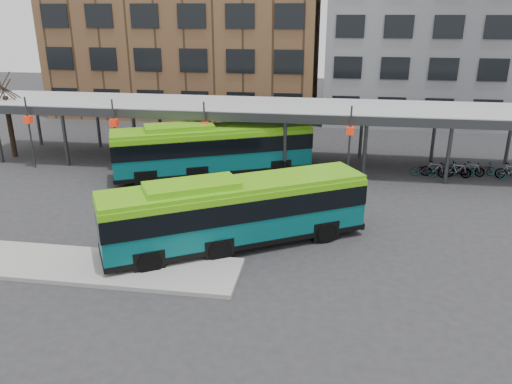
% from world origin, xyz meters
% --- Properties ---
extents(ground, '(120.00, 120.00, 0.00)m').
position_xyz_m(ground, '(0.00, 0.00, 0.00)').
color(ground, '#28282B').
rests_on(ground, ground).
extents(boarding_island, '(14.00, 3.00, 0.18)m').
position_xyz_m(boarding_island, '(-5.50, -3.00, 0.09)').
color(boarding_island, gray).
rests_on(boarding_island, ground).
extents(canopy, '(40.00, 6.53, 4.80)m').
position_xyz_m(canopy, '(-0.06, 12.87, 3.91)').
color(canopy, '#999B9E').
rests_on(canopy, ground).
extents(tree, '(1.64, 1.64, 5.60)m').
position_xyz_m(tree, '(-18.00, 12.00, 2.43)').
color(tree, black).
rests_on(tree, ground).
extents(building_brick, '(26.00, 14.00, 22.00)m').
position_xyz_m(building_brick, '(-10.00, 32.00, 11.00)').
color(building_brick, brown).
rests_on(building_brick, ground).
extents(building_grey, '(24.00, 14.00, 20.00)m').
position_xyz_m(building_grey, '(16.00, 32.00, 10.00)').
color(building_grey, slate).
rests_on(building_grey, ground).
extents(bus_front, '(11.59, 8.17, 3.29)m').
position_xyz_m(bus_front, '(0.81, 0.03, 1.71)').
color(bus_front, '#075356').
rests_on(bus_front, ground).
extents(bus_rear, '(12.58, 7.59, 3.47)m').
position_xyz_m(bus_rear, '(-2.59, 9.88, 1.81)').
color(bus_rear, '#075356').
rests_on(bus_rear, ground).
extents(pedestrian, '(0.64, 0.72, 1.65)m').
position_xyz_m(pedestrian, '(-3.32, -3.38, 1.02)').
color(pedestrian, black).
rests_on(pedestrian, boarding_island).
extents(bike_rack, '(7.06, 1.60, 1.07)m').
position_xyz_m(bike_rack, '(13.60, 12.04, 0.47)').
color(bike_rack, slate).
rests_on(bike_rack, ground).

